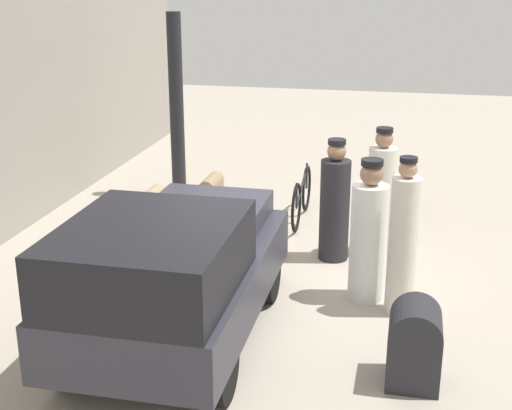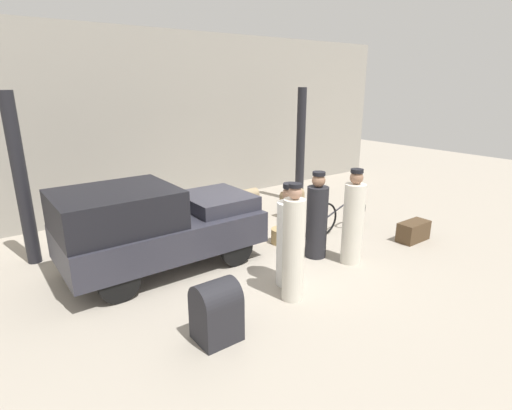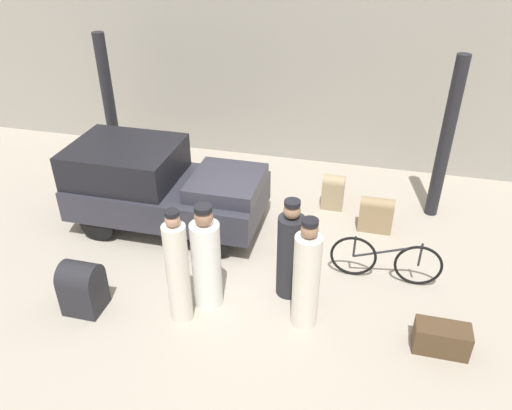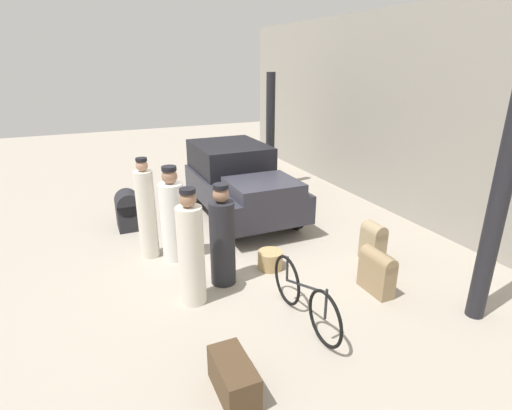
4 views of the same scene
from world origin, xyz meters
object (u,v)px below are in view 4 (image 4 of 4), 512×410
at_px(wicker_basket, 270,260).
at_px(conductor_in_dark_uniform, 191,252).
at_px(porter_carrying_trunk, 173,218).
at_px(trunk_umber_medium, 373,241).
at_px(porter_standing_middle, 222,240).
at_px(truck, 239,180).
at_px(trunk_barrel_dark, 129,210).
at_px(bicycle, 304,297).
at_px(suitcase_black_upright, 233,378).
at_px(trunk_large_brown, 377,270).
at_px(porter_lifting_near_truck, 147,212).

distance_m(wicker_basket, conductor_in_dark_uniform, 1.69).
distance_m(porter_carrying_trunk, trunk_umber_medium, 3.59).
xyz_separation_m(porter_standing_middle, trunk_umber_medium, (0.37, 2.70, -0.37)).
relative_size(truck, trunk_barrel_dark, 4.20).
height_order(bicycle, trunk_umber_medium, bicycle).
bearing_deg(trunk_umber_medium, porter_standing_middle, -97.86).
xyz_separation_m(truck, suitcase_black_upright, (4.94, -2.03, -0.64)).
distance_m(wicker_basket, trunk_barrel_dark, 3.45).
bearing_deg(truck, porter_carrying_trunk, -50.46).
distance_m(truck, trunk_large_brown, 4.03).
bearing_deg(truck, trunk_umber_medium, 23.68).
bearing_deg(conductor_in_dark_uniform, bicycle, 48.90).
distance_m(truck, trunk_umber_medium, 3.39).
xyz_separation_m(trunk_umber_medium, trunk_barrel_dark, (-3.28, -3.80, 0.04)).
bearing_deg(truck, conductor_in_dark_uniform, -32.68).
distance_m(conductor_in_dark_uniform, suitcase_black_upright, 2.00).
bearing_deg(porter_standing_middle, suitcase_black_upright, -16.82).
distance_m(suitcase_black_upright, trunk_barrel_dark, 5.16).
xyz_separation_m(truck, wicker_basket, (2.60, -0.46, -0.69)).
bearing_deg(bicycle, suitcase_black_upright, -59.20).
bearing_deg(porter_lifting_near_truck, bicycle, 29.11).
xyz_separation_m(porter_carrying_trunk, trunk_umber_medium, (1.52, 3.23, -0.40)).
bearing_deg(trunk_umber_medium, porter_lifting_near_truck, -116.41).
relative_size(truck, bicycle, 1.98).
relative_size(conductor_in_dark_uniform, suitcase_black_upright, 2.43).
bearing_deg(trunk_large_brown, suitcase_black_upright, -70.02).
height_order(porter_carrying_trunk, suitcase_black_upright, porter_carrying_trunk).
height_order(bicycle, conductor_in_dark_uniform, conductor_in_dark_uniform).
bearing_deg(truck, bicycle, -9.46).
height_order(truck, bicycle, truck).
bearing_deg(porter_standing_middle, trunk_barrel_dark, -159.26).
bearing_deg(bicycle, porter_lifting_near_truck, -150.89).
distance_m(truck, porter_lifting_near_truck, 2.61).
xyz_separation_m(bicycle, suitcase_black_upright, (0.80, -1.34, -0.18)).
xyz_separation_m(wicker_basket, porter_carrying_trunk, (-1.04, -1.42, 0.63)).
bearing_deg(porter_standing_middle, trunk_umber_medium, 82.14).
relative_size(trunk_large_brown, trunk_barrel_dark, 0.84).
bearing_deg(porter_lifting_near_truck, wicker_basket, 54.02).
distance_m(porter_carrying_trunk, porter_lifting_near_truck, 0.50).
bearing_deg(wicker_basket, trunk_barrel_dark, -144.49).
height_order(trunk_umber_medium, trunk_large_brown, trunk_umber_medium).
xyz_separation_m(conductor_in_dark_uniform, trunk_large_brown, (0.90, 2.67, -0.45)).
bearing_deg(trunk_umber_medium, porter_carrying_trunk, -115.23).
relative_size(bicycle, conductor_in_dark_uniform, 0.99).
bearing_deg(trunk_barrel_dark, suitcase_black_upright, 4.72).
bearing_deg(suitcase_black_upright, porter_standing_middle, 163.18).
distance_m(conductor_in_dark_uniform, porter_carrying_trunk, 1.49).
relative_size(wicker_basket, porter_lifting_near_truck, 0.23).
relative_size(wicker_basket, trunk_large_brown, 0.63).
bearing_deg(trunk_large_brown, trunk_umber_medium, 143.84).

